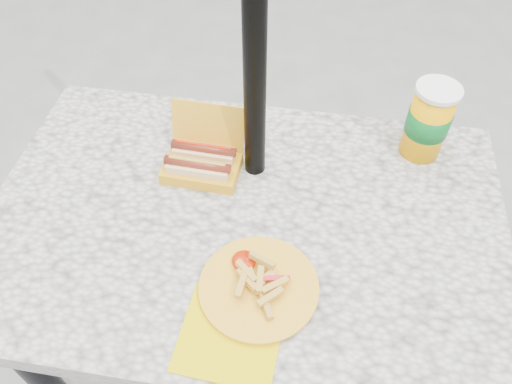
# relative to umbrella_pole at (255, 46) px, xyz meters

# --- Properties ---
(ground) EXTENTS (60.00, 60.00, 0.00)m
(ground) POSITION_rel_umbrella_pole_xyz_m (0.00, -0.16, -1.10)
(ground) COLOR slate
(picnic_table) EXTENTS (1.20, 0.80, 0.75)m
(picnic_table) POSITION_rel_umbrella_pole_xyz_m (0.00, -0.16, -0.46)
(picnic_table) COLOR beige
(picnic_table) RESTS_ON ground
(umbrella_pole) EXTENTS (0.05, 0.05, 2.20)m
(umbrella_pole) POSITION_rel_umbrella_pole_xyz_m (0.00, 0.00, 0.00)
(umbrella_pole) COLOR black
(umbrella_pole) RESTS_ON ground
(hotdog_box) EXTENTS (0.19, 0.16, 0.15)m
(hotdog_box) POSITION_rel_umbrella_pole_xyz_m (-0.13, -0.03, -0.32)
(hotdog_box) COLOR gold
(hotdog_box) RESTS_ON picnic_table
(fries_plate) EXTENTS (0.26, 0.33, 0.05)m
(fries_plate) POSITION_rel_umbrella_pole_xyz_m (0.06, -0.35, -0.34)
(fries_plate) COLOR #E0C600
(fries_plate) RESTS_ON picnic_table
(soda_cup) EXTENTS (0.11, 0.11, 0.20)m
(soda_cup) POSITION_rel_umbrella_pole_xyz_m (0.41, 0.13, -0.25)
(soda_cup) COLOR #FFA500
(soda_cup) RESTS_ON picnic_table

